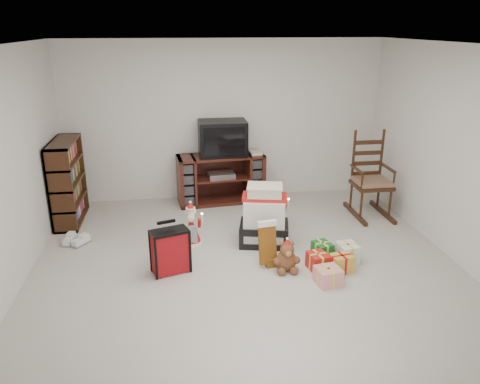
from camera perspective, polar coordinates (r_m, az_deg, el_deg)
name	(u,v)px	position (r m, az deg, el deg)	size (l,w,h in m)	color
room	(248,166)	(5.05, 0.99, 3.17)	(5.01, 5.01, 2.51)	#AEA8A0
tv_stand	(221,179)	(7.41, -2.34, 1.65)	(1.39, 0.62, 0.77)	#451B13
bookshelf	(68,183)	(7.06, -20.25, 1.03)	(0.32, 0.97, 1.18)	#391E0F
rocking_chair	(370,185)	(7.18, 15.52, 0.78)	(0.53, 0.86, 1.29)	#391E0F
gift_pile	(264,219)	(6.00, 2.97, -3.30)	(0.70, 0.57, 0.78)	black
red_suitcase	(170,251)	(5.40, -8.50, -7.16)	(0.45, 0.32, 0.61)	maroon
stocking	(267,244)	(5.48, 3.37, -6.30)	(0.27, 0.11, 0.57)	#0B6A14
teddy_bear	(286,258)	(5.45, 5.66, -8.02)	(0.24, 0.22, 0.36)	brown
santa_figurine	(276,213)	(6.50, 4.44, -2.57)	(0.29, 0.27, 0.59)	#A41811
mrs_claus_figurine	(191,228)	(6.08, -5.96, -4.35)	(0.28, 0.27, 0.57)	#A41811
sneaker_pair	(75,241)	(6.46, -19.44, -5.64)	(0.36, 0.27, 0.09)	silver
gift_cluster	(330,259)	(5.59, 10.91, -7.99)	(0.71, 0.81, 0.24)	red
crt_television	(223,138)	(7.26, -2.13, 6.61)	(0.73, 0.53, 0.54)	black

